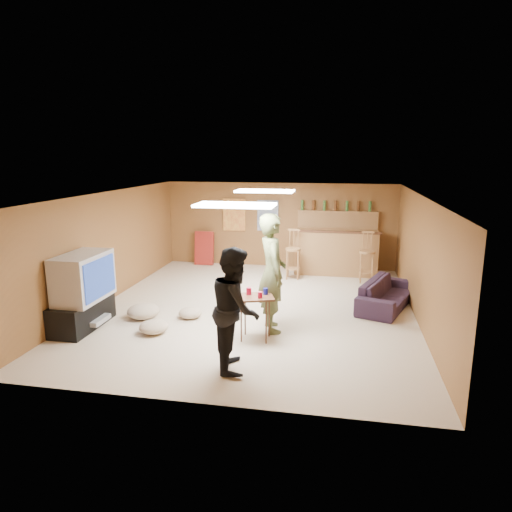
% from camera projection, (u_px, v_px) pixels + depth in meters
% --- Properties ---
extents(ground, '(7.00, 7.00, 0.00)m').
position_uv_depth(ground, '(254.00, 308.00, 8.84)').
color(ground, '#C6B297').
rests_on(ground, ground).
extents(ceiling, '(6.00, 7.00, 0.02)m').
position_uv_depth(ceiling, '(254.00, 195.00, 8.35)').
color(ceiling, silver).
rests_on(ceiling, ground).
extents(wall_back, '(6.00, 0.02, 2.20)m').
position_uv_depth(wall_back, '(279.00, 225.00, 11.95)').
color(wall_back, brown).
rests_on(wall_back, ground).
extents(wall_front, '(6.00, 0.02, 2.20)m').
position_uv_depth(wall_front, '(197.00, 317.00, 5.24)').
color(wall_front, brown).
rests_on(wall_front, ground).
extents(wall_left, '(0.02, 7.00, 2.20)m').
position_uv_depth(wall_left, '(107.00, 247.00, 9.14)').
color(wall_left, brown).
rests_on(wall_left, ground).
extents(wall_right, '(0.02, 7.00, 2.20)m').
position_uv_depth(wall_right, '(421.00, 260.00, 8.05)').
color(wall_right, brown).
rests_on(wall_right, ground).
extents(tv_stand, '(0.55, 1.30, 0.50)m').
position_uv_depth(tv_stand, '(82.00, 313.00, 7.83)').
color(tv_stand, black).
rests_on(tv_stand, ground).
extents(dvd_box, '(0.35, 0.50, 0.08)m').
position_uv_depth(dvd_box, '(95.00, 320.00, 7.82)').
color(dvd_box, '#B2B2B7').
rests_on(dvd_box, tv_stand).
extents(tv_body, '(0.60, 1.10, 0.80)m').
position_uv_depth(tv_body, '(83.00, 277.00, 7.68)').
color(tv_body, '#B2B2B7').
rests_on(tv_body, tv_stand).
extents(tv_screen, '(0.02, 0.95, 0.65)m').
position_uv_depth(tv_screen, '(100.00, 278.00, 7.62)').
color(tv_screen, navy).
rests_on(tv_screen, tv_body).
extents(bar_counter, '(2.00, 0.60, 1.10)m').
position_uv_depth(bar_counter, '(336.00, 252.00, 11.27)').
color(bar_counter, olive).
rests_on(bar_counter, ground).
extents(bar_lip, '(2.10, 0.12, 0.05)m').
position_uv_depth(bar_lip, '(337.00, 232.00, 10.91)').
color(bar_lip, '#452616').
rests_on(bar_lip, bar_counter).
extents(bar_shelf, '(2.00, 0.18, 0.05)m').
position_uv_depth(bar_shelf, '(338.00, 212.00, 11.50)').
color(bar_shelf, olive).
rests_on(bar_shelf, bar_backing).
extents(bar_backing, '(2.00, 0.14, 0.60)m').
position_uv_depth(bar_backing, '(337.00, 223.00, 11.58)').
color(bar_backing, olive).
rests_on(bar_backing, bar_counter).
extents(poster_left, '(0.60, 0.03, 0.85)m').
position_uv_depth(poster_left, '(234.00, 215.00, 12.07)').
color(poster_left, '#BF3F26').
rests_on(poster_left, wall_back).
extents(poster_right, '(0.55, 0.03, 0.80)m').
position_uv_depth(poster_right, '(268.00, 216.00, 11.91)').
color(poster_right, '#334C99').
rests_on(poster_right, wall_back).
extents(folding_chair_stack, '(0.50, 0.26, 0.91)m').
position_uv_depth(folding_chair_stack, '(204.00, 248.00, 12.26)').
color(folding_chair_stack, maroon).
rests_on(folding_chair_stack, ground).
extents(ceiling_panel_front, '(1.20, 0.60, 0.04)m').
position_uv_depth(ceiling_panel_front, '(235.00, 205.00, 6.92)').
color(ceiling_panel_front, white).
rests_on(ceiling_panel_front, ceiling).
extents(ceiling_panel_back, '(1.20, 0.60, 0.04)m').
position_uv_depth(ceiling_panel_back, '(265.00, 191.00, 9.51)').
color(ceiling_panel_back, white).
rests_on(ceiling_panel_back, ceiling).
extents(person_olive, '(0.70, 0.85, 1.99)m').
position_uv_depth(person_olive, '(272.00, 273.00, 7.57)').
color(person_olive, '#555D36').
rests_on(person_olive, ground).
extents(person_black, '(0.82, 0.96, 1.72)m').
position_uv_depth(person_black, '(235.00, 309.00, 6.24)').
color(person_black, black).
rests_on(person_black, ground).
extents(sofa, '(1.29, 1.96, 0.53)m').
position_uv_depth(sofa, '(387.00, 294.00, 8.87)').
color(sofa, black).
rests_on(sofa, ground).
extents(tray_table, '(0.67, 0.60, 0.73)m').
position_uv_depth(tray_table, '(255.00, 318.00, 7.31)').
color(tray_table, '#452616').
rests_on(tray_table, ground).
extents(cup_red_near, '(0.11, 0.11, 0.12)m').
position_uv_depth(cup_red_near, '(249.00, 291.00, 7.30)').
color(cup_red_near, '#A70B29').
rests_on(cup_red_near, tray_table).
extents(cup_red_far, '(0.10, 0.10, 0.10)m').
position_uv_depth(cup_red_far, '(260.00, 295.00, 7.12)').
color(cup_red_far, '#A70B29').
rests_on(cup_red_far, tray_table).
extents(cup_blue, '(0.08, 0.08, 0.10)m').
position_uv_depth(cup_blue, '(265.00, 291.00, 7.31)').
color(cup_blue, navy).
rests_on(cup_blue, tray_table).
extents(bar_stool_left, '(0.44, 0.44, 1.10)m').
position_uv_depth(bar_stool_left, '(293.00, 256.00, 10.84)').
color(bar_stool_left, olive).
rests_on(bar_stool_left, ground).
extents(bar_stool_right, '(0.52, 0.52, 1.33)m').
position_uv_depth(bar_stool_right, '(367.00, 254.00, 10.51)').
color(bar_stool_right, olive).
rests_on(bar_stool_right, ground).
extents(cushion_near_tv, '(0.73, 0.73, 0.26)m').
position_uv_depth(cushion_near_tv, '(143.00, 311.00, 8.30)').
color(cushion_near_tv, tan).
rests_on(cushion_near_tv, ground).
extents(cushion_mid, '(0.55, 0.55, 0.19)m').
position_uv_depth(cushion_mid, '(190.00, 313.00, 8.32)').
color(cushion_mid, tan).
rests_on(cushion_mid, ground).
extents(cushion_far, '(0.62, 0.62, 0.22)m').
position_uv_depth(cushion_far, '(154.00, 327.00, 7.61)').
color(cushion_far, tan).
rests_on(cushion_far, ground).
extents(bottle_row, '(1.76, 0.08, 0.26)m').
position_uv_depth(bottle_row, '(336.00, 206.00, 11.45)').
color(bottle_row, '#3F7233').
rests_on(bottle_row, bar_shelf).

